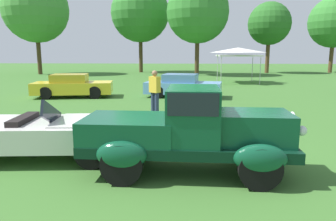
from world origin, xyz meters
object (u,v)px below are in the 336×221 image
Objects in this scene: show_car_skyblue at (183,86)px; canopy_tent_left_field at (238,51)px; spectator_between_cars at (155,91)px; neighbor_convertible at (47,132)px; feature_pickup_truck at (189,130)px; show_car_yellow at (72,86)px.

canopy_tent_left_field is (4.16, 8.20, 1.82)m from show_car_skyblue.
neighbor_convertible is at bearing -110.96° from spectator_between_cars.
show_car_skyblue is (-0.27, 10.70, -0.26)m from feature_pickup_truck.
feature_pickup_truck reaches higher than show_car_skyblue.
spectator_between_cars is 0.54× the size of canopy_tent_left_field.
feature_pickup_truck reaches higher than neighbor_convertible.
neighbor_convertible reaches higher than show_car_yellow.
feature_pickup_truck is 1.00× the size of show_car_skyblue.
show_car_skyblue is at bearing -116.89° from canopy_tent_left_field.
show_car_skyblue is at bearing 73.63° from neighbor_convertible.
show_car_yellow is 5.85m from show_car_skyblue.
canopy_tent_left_field is at bearing 68.69° from neighbor_convertible.
canopy_tent_left_field is at bearing 40.63° from show_car_yellow.
neighbor_convertible is 1.34× the size of canopy_tent_left_field.
show_car_skyblue is at bearing 91.45° from feature_pickup_truck.
feature_pickup_truck is 5.94m from spectator_between_cars.
neighbor_convertible is 5.44m from spectator_between_cars.
show_car_yellow and show_car_skyblue have the same top height.
feature_pickup_truck is 0.97× the size of show_car_yellow.
neighbor_convertible is at bearing -73.12° from show_car_yellow.
show_car_yellow is 1.36× the size of canopy_tent_left_field.
neighbor_convertible is 10.02m from show_car_yellow.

